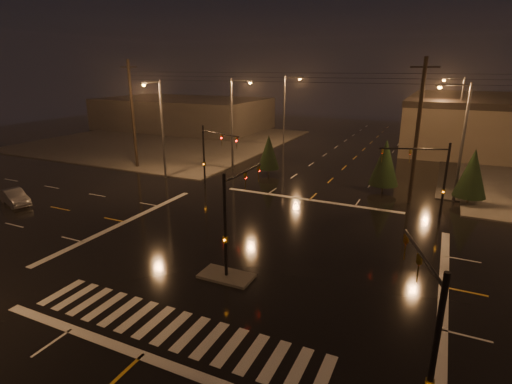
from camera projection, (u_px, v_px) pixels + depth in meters
ground at (257, 249)px, 25.69m from camera, size 140.00×140.00×0.00m
sidewalk_nw at (166, 140)px, 63.76m from camera, size 36.00×36.00×0.12m
median_island at (226, 276)px, 22.22m from camera, size 3.00×1.60×0.15m
crosswalk at (172, 328)px, 17.92m from camera, size 15.00×2.60×0.01m
stop_bar_near at (142, 355)px, 16.19m from camera, size 16.00×0.50×0.01m
stop_bar_far at (310, 200)px, 35.19m from camera, size 16.00×0.50×0.01m
commercial_block at (183, 114)px, 75.33m from camera, size 30.00×18.00×5.60m
signal_mast_median at (233, 209)px, 21.92m from camera, size 0.25×4.59×6.00m
signal_mast_ne at (431, 172)px, 29.45m from camera, size 4.84×1.86×6.00m
signal_mast_nw at (211, 150)px, 37.17m from camera, size 4.84×1.86×6.00m
signal_mast_se at (427, 327)px, 12.01m from camera, size 1.55×3.87×6.00m
streetlight_1 at (234, 118)px, 44.04m from camera, size 2.77×0.32×10.00m
streetlight_2 at (286, 106)px, 57.85m from camera, size 2.77×0.32×10.00m
streetlight_3 at (459, 135)px, 33.23m from camera, size 2.77×0.32×10.00m
streetlight_4 at (457, 112)px, 50.50m from camera, size 2.77×0.32×10.00m
streetlight_5 at (160, 123)px, 40.11m from camera, size 0.32×2.77×10.00m
utility_pole_0 at (133, 114)px, 44.88m from camera, size 2.20×0.32×12.00m
utility_pole_1 at (417, 132)px, 32.70m from camera, size 2.20×0.32×12.00m
conifer_0 at (472, 173)px, 33.30m from camera, size 2.63×2.63×4.80m
conifer_3 at (269, 152)px, 42.71m from camera, size 2.33×2.33×4.34m
conifer_4 at (385, 162)px, 36.69m from camera, size 2.70×2.70×4.92m
car_crossing at (14, 197)px, 33.81m from camera, size 4.20×2.50×1.31m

